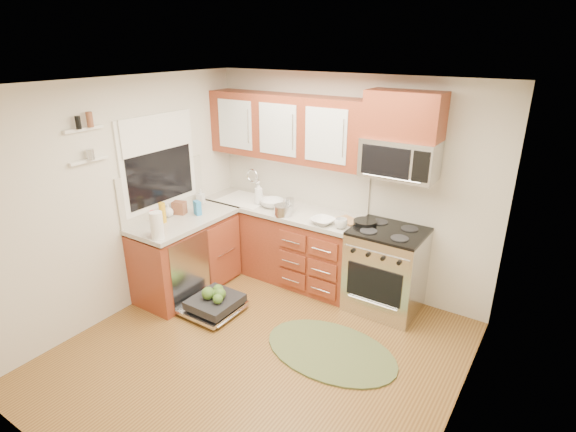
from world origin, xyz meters
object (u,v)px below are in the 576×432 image
Objects in this scene: sink at (246,209)px; bowl_b at (272,203)px; microwave at (400,159)px; rug at (331,351)px; bowl_a at (323,221)px; skillet at (365,223)px; dishwasher at (213,304)px; range at (386,270)px; cup at (341,223)px; cutting_board at (348,221)px; upper_cabinets at (286,127)px; paper_towel_roll at (157,225)px; stock_pot at (283,210)px.

sink is 0.47m from bowl_b.
microwave reaches higher than rug.
skillet is at bearing 22.96° from bowl_a.
dishwasher is at bearing -140.93° from microwave.
cup is at bearing -159.44° from range.
microwave is at bearing 8.92° from cutting_board.
bowl_a reaches higher than sink.
upper_cabinets is at bearing 174.11° from range.
paper_towel_roll is at bearing -133.92° from bowl_a.
dishwasher is 0.52× the size of rug.
dishwasher is 1.91m from skillet.
range is 1.36× the size of dishwasher.
sink is 1.24m from bowl_a.
paper_towel_roll is at bearing -140.63° from dishwasher.
bowl_b is at bearing 148.25° from stock_pot.
upper_cabinets is at bearing 155.04° from bowl_a.
cutting_board is at bearing 19.28° from stock_pot.
bowl_b reaches higher than bowl_a.
skillet is 0.99× the size of bowl_a.
stock_pot is at bearing -176.65° from bowl_a.
range is 3.69× the size of bowl_a.
cutting_board is (1.04, 1.17, 0.83)m from dishwasher.
upper_cabinets is 3.31× the size of sink.
microwave reaches higher than skillet.
cup is (-0.48, -0.30, -0.72)m from microwave.
bowl_b is (-1.49, -0.04, 0.49)m from range.
stock_pot reaches higher than sink.
microwave reaches higher than bowl_b.
microwave is (1.41, -0.02, -0.18)m from upper_cabinets.
rug is (1.81, -1.01, -0.79)m from sink.
sink is at bearing 176.00° from bowl_b.
upper_cabinets is 7.39× the size of cutting_board.
bowl_a is at bearing 48.75° from dishwasher.
stock_pot is at bearing 70.77° from dishwasher.
dishwasher is at bearing -96.04° from upper_cabinets.
cutting_board is at bearing 46.96° from bowl_a.
sink is at bearing 90.00° from paper_towel_roll.
stock_pot is 0.72× the size of paper_towel_roll.
stock_pot is (-1.10, 0.81, 0.98)m from rug.
rug is 5.27× the size of skillet.
sink is at bearing 172.09° from bowl_a.
microwave is 2.65× the size of bowl_b.
rug is 5.20× the size of bowl_a.
paper_towel_roll is at bearing -90.00° from sink.
bowl_a is 0.90× the size of bowl_b.
bowl_a is (-0.71, -0.30, -0.74)m from microwave.
upper_cabinets is at bearing 172.70° from skillet.
dishwasher is 2.72× the size of bowl_a.
range is 1.34m from stock_pot.
skillet is at bearing 12.65° from stock_pot.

